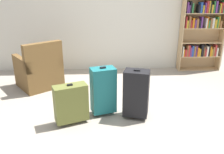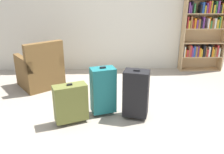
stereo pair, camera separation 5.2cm
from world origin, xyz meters
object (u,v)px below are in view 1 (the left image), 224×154
(bookshelf, at_px, (202,25))
(suitcase_teal, at_px, (103,90))
(armchair, at_px, (40,71))
(suitcase_black, at_px, (136,93))
(suitcase_olive, at_px, (71,103))
(mug, at_px, (72,86))

(bookshelf, height_order, suitcase_teal, bookshelf)
(armchair, bearing_deg, bookshelf, 14.41)
(bookshelf, distance_m, suitcase_teal, 3.04)
(suitcase_black, bearing_deg, suitcase_olive, -172.73)
(armchair, height_order, mug, armchair)
(mug, relative_size, suitcase_black, 0.16)
(armchair, bearing_deg, suitcase_teal, -43.53)
(bookshelf, relative_size, armchair, 1.93)
(suitcase_black, xyz_separation_m, suitcase_teal, (-0.47, 0.12, 0.00))
(suitcase_black, relative_size, suitcase_olive, 1.26)
(bookshelf, bearing_deg, armchair, -165.59)
(mug, xyz_separation_m, suitcase_olive, (0.13, -1.22, 0.26))
(mug, height_order, suitcase_olive, suitcase_olive)
(suitcase_teal, bearing_deg, armchair, 136.47)
(armchair, bearing_deg, suitcase_black, -37.10)
(bookshelf, distance_m, armchair, 3.57)
(suitcase_olive, bearing_deg, mug, 96.30)
(bookshelf, xyz_separation_m, suitcase_teal, (-2.21, -1.99, -0.64))
(armchair, xyz_separation_m, suitcase_teal, (1.18, -1.12, 0.07))
(bookshelf, height_order, armchair, bookshelf)
(mug, distance_m, suitcase_olive, 1.25)
(suitcase_olive, distance_m, suitcase_teal, 0.51)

